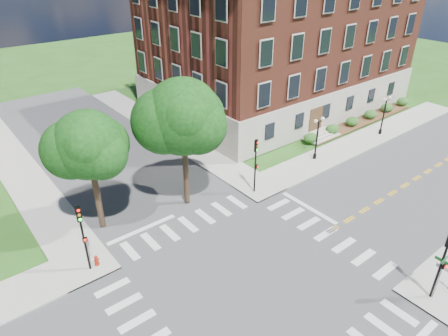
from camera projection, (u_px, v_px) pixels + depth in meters
ground at (252, 279)px, 25.08m from camera, size 160.00×160.00×0.00m
road_ew at (252, 279)px, 25.07m from camera, size 90.00×12.00×0.01m
road_ns at (252, 279)px, 25.07m from camera, size 12.00×90.00×0.01m
sidewalk_ne at (262, 136)px, 43.92m from camera, size 34.00×34.00×0.12m
crosswalk_east at (326, 234)px, 28.99m from camera, size 2.20×10.20×0.02m
stop_bar_east at (309, 208)px, 31.91m from camera, size 0.40×5.50×0.00m
main_building at (279, 39)px, 49.10m from camera, size 30.60×22.40×16.50m
shrub_row at (360, 123)px, 47.15m from camera, size 18.00×2.00×1.30m
tree_c at (88, 145)px, 26.49m from camera, size 4.76×4.76×9.04m
tree_d at (183, 117)px, 28.89m from camera, size 5.74×5.74×10.26m
traffic_signal_se at (444, 257)px, 22.19m from camera, size 0.34×0.38×4.80m
traffic_signal_ne at (256, 159)px, 32.32m from camera, size 0.38×0.46×4.80m
traffic_signal_nw at (82, 231)px, 24.22m from camera, size 0.36×0.42×4.80m
twin_lamp_west at (317, 136)px, 37.90m from camera, size 1.36×0.36×4.23m
twin_lamp_east at (384, 113)px, 43.02m from camera, size 1.36×0.36×4.23m
street_sign_pole at (442, 269)px, 22.57m from camera, size 1.10×1.10×3.10m
fire_hydrant at (97, 261)px, 25.87m from camera, size 0.35×0.35×0.75m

